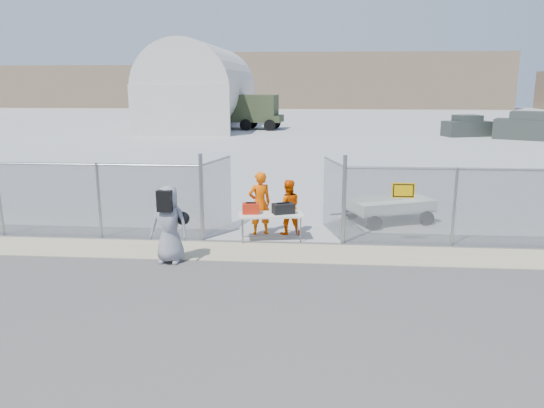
# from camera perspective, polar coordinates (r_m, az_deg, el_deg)

# --- Properties ---
(ground) EXTENTS (160.00, 160.00, 0.00)m
(ground) POSITION_cam_1_polar(r_m,az_deg,el_deg) (13.24, -0.70, -6.60)
(ground) COLOR #464646
(tarmac_inside) EXTENTS (160.00, 80.00, 0.01)m
(tarmac_inside) POSITION_cam_1_polar(r_m,az_deg,el_deg) (54.61, 3.42, 8.39)
(tarmac_inside) COLOR #A5A5A5
(tarmac_inside) RESTS_ON ground
(dirt_strip) EXTENTS (44.00, 1.60, 0.01)m
(dirt_strip) POSITION_cam_1_polar(r_m,az_deg,el_deg) (14.18, -0.33, -5.22)
(dirt_strip) COLOR tan
(dirt_strip) RESTS_ON ground
(distant_hills) EXTENTS (140.00, 6.00, 9.00)m
(distant_hills) POSITION_cam_1_polar(r_m,az_deg,el_deg) (90.49, 7.24, 13.01)
(distant_hills) COLOR #7F684F
(distant_hills) RESTS_ON ground
(chain_link_fence) EXTENTS (40.00, 0.20, 2.20)m
(chain_link_fence) POSITION_cam_1_polar(r_m,az_deg,el_deg) (14.85, -0.00, 0.00)
(chain_link_fence) COLOR gray
(chain_link_fence) RESTS_ON ground
(quonset_hangar) EXTENTS (9.00, 18.00, 8.00)m
(quonset_hangar) POSITION_cam_1_polar(r_m,az_deg,el_deg) (53.59, -7.58, 12.49)
(quonset_hangar) COLOR beige
(quonset_hangar) RESTS_ON ground
(folding_table) EXTENTS (1.93, 1.06, 0.78)m
(folding_table) POSITION_cam_1_polar(r_m,az_deg,el_deg) (15.17, -0.12, -2.49)
(folding_table) COLOR silver
(folding_table) RESTS_ON ground
(orange_bag) EXTENTS (0.50, 0.36, 0.30)m
(orange_bag) POSITION_cam_1_polar(r_m,az_deg,el_deg) (15.07, -2.30, -0.48)
(orange_bag) COLOR red
(orange_bag) RESTS_ON folding_table
(black_duffel) EXTENTS (0.69, 0.55, 0.29)m
(black_duffel) POSITION_cam_1_polar(r_m,az_deg,el_deg) (15.08, 1.22, -0.49)
(black_duffel) COLOR black
(black_duffel) RESTS_ON folding_table
(security_worker_left) EXTENTS (0.81, 0.69, 1.89)m
(security_worker_left) POSITION_cam_1_polar(r_m,az_deg,el_deg) (15.62, -1.33, 0.07)
(security_worker_left) COLOR #FF5C00
(security_worker_left) RESTS_ON ground
(security_worker_right) EXTENTS (0.91, 0.77, 1.65)m
(security_worker_right) POSITION_cam_1_polar(r_m,az_deg,el_deg) (15.67, 1.71, -0.34)
(security_worker_right) COLOR #FF5C00
(security_worker_right) RESTS_ON ground
(visitor) EXTENTS (1.00, 0.70, 1.95)m
(visitor) POSITION_cam_1_polar(r_m,az_deg,el_deg) (13.45, -11.02, -2.18)
(visitor) COLOR gray
(visitor) RESTS_ON ground
(utility_trailer) EXTENTS (3.84, 2.95, 0.83)m
(utility_trailer) POSITION_cam_1_polar(r_m,az_deg,el_deg) (17.51, 12.46, -0.59)
(utility_trailer) COLOR silver
(utility_trailer) RESTS_ON ground
(military_truck) EXTENTS (6.98, 3.27, 3.21)m
(military_truck) POSITION_cam_1_polar(r_m,az_deg,el_deg) (50.69, -2.75, 9.85)
(military_truck) COLOR #374025
(military_truck) RESTS_ON ground
(parked_vehicle_near) EXTENTS (4.09, 2.71, 1.70)m
(parked_vehicle_near) POSITION_cam_1_polar(r_m,az_deg,el_deg) (46.88, 20.21, 7.88)
(parked_vehicle_near) COLOR #333934
(parked_vehicle_near) RESTS_ON ground
(parked_vehicle_mid) EXTENTS (5.14, 4.03, 2.12)m
(parked_vehicle_mid) POSITION_cam_1_polar(r_m,az_deg,el_deg) (46.07, 25.76, 7.57)
(parked_vehicle_mid) COLOR #333934
(parked_vehicle_mid) RESTS_ON ground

